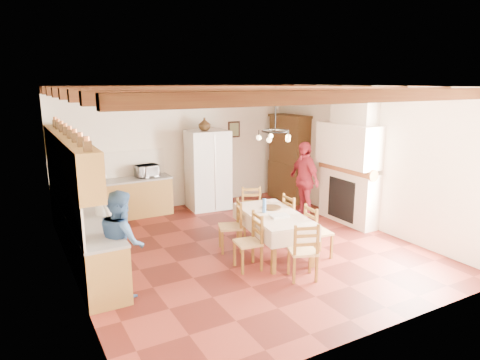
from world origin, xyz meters
name	(u,v)px	position (x,y,z in m)	size (l,w,h in m)	color
floor	(243,248)	(0.00, 0.00, -0.01)	(6.00, 6.50, 0.02)	#481611
ceiling	(243,86)	(0.00, 0.00, 3.01)	(6.00, 6.50, 0.02)	silver
wall_back	(178,147)	(0.00, 3.26, 1.50)	(6.00, 0.02, 3.00)	#F1E2CB
wall_front	(380,220)	(0.00, -3.26, 1.50)	(6.00, 0.02, 3.00)	#F1E2CB
wall_left	(67,191)	(-3.01, 0.00, 1.50)	(0.02, 6.50, 3.00)	#F1E2CB
wall_right	(365,157)	(3.01, 0.00, 1.50)	(0.02, 6.50, 3.00)	#F1E2CB
ceiling_beams	(243,92)	(0.00, 0.00, 2.91)	(6.00, 6.30, 0.16)	#38150C
lower_cabinets_left	(83,234)	(-2.70, 1.05, 0.43)	(0.60, 4.30, 0.86)	brown
lower_cabinets_back	(121,200)	(-1.55, 2.95, 0.43)	(2.30, 0.60, 0.86)	brown
countertop_left	(81,209)	(-2.70, 1.05, 0.88)	(0.62, 4.30, 0.04)	slate
countertop_back	(120,181)	(-1.55, 2.95, 0.88)	(2.34, 0.62, 0.04)	slate
backsplash_left	(62,194)	(-2.98, 1.05, 1.20)	(0.03, 4.30, 0.60)	beige
backsplash_back	(116,165)	(-1.55, 3.23, 1.20)	(2.30, 0.03, 0.60)	beige
upper_cabinets	(68,156)	(-2.83, 1.05, 1.85)	(0.35, 4.20, 0.70)	brown
fireplace	(348,161)	(2.72, 0.20, 1.40)	(0.56, 1.60, 2.80)	beige
wall_picture	(234,129)	(1.55, 3.23, 1.85)	(0.34, 0.03, 0.42)	black
refrigerator	(208,170)	(0.55, 2.73, 0.97)	(0.97, 0.79, 1.93)	silver
hutch	(289,158)	(2.75, 2.40, 1.12)	(0.52, 1.23, 2.24)	#392513
dining_table	(273,218)	(0.35, -0.49, 0.69)	(1.13, 1.86, 0.77)	silver
chandelier	(275,131)	(0.35, -0.49, 2.25)	(0.47, 0.47, 0.03)	black
chair_left_near	(248,242)	(-0.38, -0.84, 0.48)	(0.42, 0.40, 0.96)	brown
chair_left_far	(230,226)	(-0.26, 0.02, 0.48)	(0.42, 0.40, 0.96)	brown
chair_right_near	(318,231)	(0.97, -1.01, 0.48)	(0.42, 0.40, 0.96)	brown
chair_right_far	(296,218)	(1.05, -0.21, 0.48)	(0.42, 0.40, 0.96)	brown
chair_end_near	(303,250)	(0.20, -1.58, 0.48)	(0.42, 0.40, 0.96)	brown
chair_end_far	(252,211)	(0.55, 0.58, 0.48)	(0.42, 0.40, 0.96)	brown
person_man	(102,218)	(-2.45, 0.53, 0.84)	(0.61, 0.40, 1.68)	silver
person_woman_blue	(122,242)	(-2.40, -0.61, 0.78)	(0.76, 0.59, 1.56)	#35598C
person_woman_red	(304,180)	(2.17, 1.00, 0.88)	(1.03, 0.43, 1.76)	#B12A3D
microwave	(147,171)	(-0.91, 2.95, 1.04)	(0.51, 0.35, 0.28)	silver
fridge_vase	(205,124)	(0.48, 2.73, 2.08)	(0.29, 0.29, 0.31)	#392513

